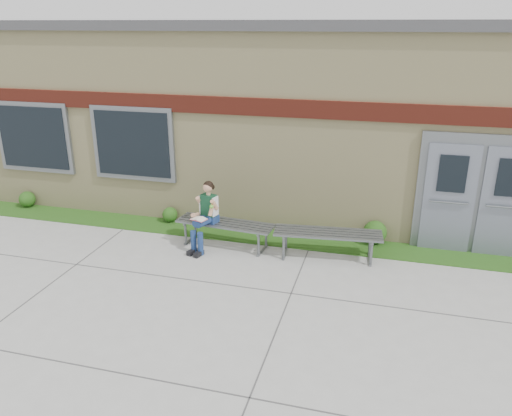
% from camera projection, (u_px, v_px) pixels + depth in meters
% --- Properties ---
extents(ground, '(80.00, 80.00, 0.00)m').
position_uv_depth(ground, '(223.00, 301.00, 7.93)').
color(ground, '#9E9E99').
rests_on(ground, ground).
extents(grass_strip, '(16.00, 0.80, 0.02)m').
position_uv_depth(grass_strip, '(264.00, 237.00, 10.28)').
color(grass_strip, '#254B14').
rests_on(grass_strip, ground).
extents(school_building, '(16.20, 6.22, 4.20)m').
position_uv_depth(school_building, '(297.00, 109.00, 12.61)').
color(school_building, beige).
rests_on(school_building, ground).
extents(bench_left, '(1.97, 0.71, 0.50)m').
position_uv_depth(bench_left, '(225.00, 228.00, 9.75)').
color(bench_left, slate).
rests_on(bench_left, ground).
extents(bench_right, '(2.03, 0.75, 0.52)m').
position_uv_depth(bench_right, '(328.00, 238.00, 9.26)').
color(bench_right, slate).
rests_on(bench_right, ground).
extents(girl, '(0.50, 0.80, 1.34)m').
position_uv_depth(girl, '(205.00, 214.00, 9.54)').
color(girl, navy).
rests_on(girl, ground).
extents(shrub_west, '(0.37, 0.37, 0.37)m').
position_uv_depth(shrub_west, '(27.00, 199.00, 11.87)').
color(shrub_west, '#254B14').
rests_on(shrub_west, grass_strip).
extents(shrub_mid, '(0.33, 0.33, 0.33)m').
position_uv_depth(shrub_mid, '(170.00, 215.00, 10.98)').
color(shrub_mid, '#254B14').
rests_on(shrub_mid, grass_strip).
extents(shrub_east, '(0.46, 0.46, 0.46)m').
position_uv_depth(shrub_east, '(375.00, 232.00, 9.88)').
color(shrub_east, '#254B14').
rests_on(shrub_east, grass_strip).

